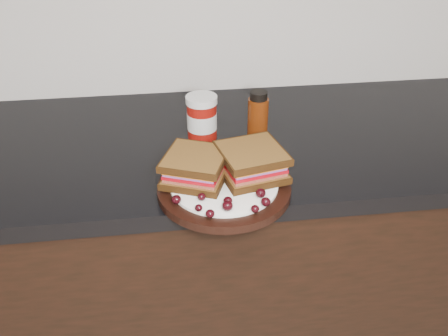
{
  "coord_description": "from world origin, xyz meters",
  "views": [
    {
      "loc": [
        -0.07,
        0.61,
        1.5
      ],
      "look_at": [
        0.04,
        1.47,
        0.96
      ],
      "focal_mm": 40.0,
      "sensor_mm": 36.0,
      "label": 1
    }
  ],
  "objects_px": {
    "sandwich_left": "(196,167)",
    "condiment_jar": "(202,118)",
    "oil_bottle": "(258,118)",
    "plate": "(224,189)"
  },
  "relations": [
    {
      "from": "sandwich_left",
      "to": "oil_bottle",
      "type": "xyz_separation_m",
      "value": [
        0.16,
        0.17,
        0.02
      ]
    },
    {
      "from": "sandwich_left",
      "to": "plate",
      "type": "bearing_deg",
      "value": -0.09
    },
    {
      "from": "oil_bottle",
      "to": "condiment_jar",
      "type": "bearing_deg",
      "value": 160.79
    },
    {
      "from": "condiment_jar",
      "to": "oil_bottle",
      "type": "xyz_separation_m",
      "value": [
        0.13,
        -0.05,
        0.01
      ]
    },
    {
      "from": "plate",
      "to": "sandwich_left",
      "type": "height_order",
      "value": "sandwich_left"
    },
    {
      "from": "plate",
      "to": "oil_bottle",
      "type": "distance_m",
      "value": 0.23
    },
    {
      "from": "condiment_jar",
      "to": "oil_bottle",
      "type": "relative_size",
      "value": 0.82
    },
    {
      "from": "plate",
      "to": "condiment_jar",
      "type": "relative_size",
      "value": 2.49
    },
    {
      "from": "sandwich_left",
      "to": "condiment_jar",
      "type": "height_order",
      "value": "condiment_jar"
    },
    {
      "from": "condiment_jar",
      "to": "sandwich_left",
      "type": "bearing_deg",
      "value": -98.68
    }
  ]
}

